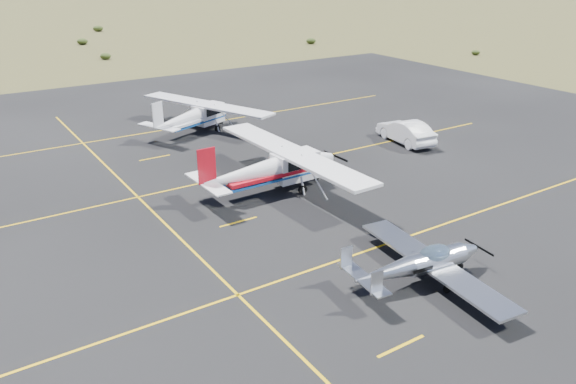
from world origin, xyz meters
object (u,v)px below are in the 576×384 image
object	(u,v)px
aircraft_low_wing	(422,263)
aircraft_cessna	(273,167)
sedan	(406,131)
aircraft_plain	(195,115)

from	to	relation	value
aircraft_low_wing	aircraft_cessna	size ratio (longest dim) A/B	0.65
aircraft_cessna	sedan	world-z (taller)	aircraft_cessna
aircraft_low_wing	sedan	world-z (taller)	aircraft_low_wing
aircraft_low_wing	aircraft_plain	distance (m)	23.25
aircraft_plain	sedan	xyz separation A→B (m)	(10.82, -9.91, -0.49)
aircraft_cessna	aircraft_plain	distance (m)	12.43
aircraft_cessna	sedan	bearing A→B (deg)	10.33
aircraft_cessna	sedan	xyz separation A→B (m)	(12.01, 2.47, -0.61)
aircraft_plain	aircraft_low_wing	bearing A→B (deg)	-114.98
aircraft_plain	sedan	world-z (taller)	aircraft_plain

